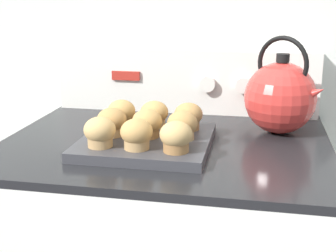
% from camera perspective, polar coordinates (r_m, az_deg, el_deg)
% --- Properties ---
extents(wall_back, '(8.00, 0.05, 2.40)m').
position_cam_1_polar(wall_back, '(1.39, 2.52, 12.80)').
color(wall_back, silver).
rests_on(wall_back, ground_plane).
extents(control_panel, '(0.75, 0.07, 0.18)m').
position_cam_1_polar(control_panel, '(1.36, 2.18, 5.53)').
color(control_panel, white).
rests_on(control_panel, stove_range).
extents(muffin_pan, '(0.29, 0.29, 0.02)m').
position_cam_1_polar(muffin_pan, '(1.07, -2.62, -1.91)').
color(muffin_pan, '#38383D').
rests_on(muffin_pan, stove_range).
extents(muffin_r0_c0, '(0.07, 0.07, 0.06)m').
position_cam_1_polar(muffin_r0_c0, '(1.00, -8.31, -0.75)').
color(muffin_r0_c0, tan).
rests_on(muffin_r0_c0, muffin_pan).
extents(muffin_r0_c1, '(0.07, 0.07, 0.06)m').
position_cam_1_polar(muffin_r0_c1, '(0.98, -3.86, -1.01)').
color(muffin_r0_c1, tan).
rests_on(muffin_r0_c1, muffin_pan).
extents(muffin_r0_c2, '(0.07, 0.07, 0.06)m').
position_cam_1_polar(muffin_r0_c2, '(0.96, 0.99, -1.33)').
color(muffin_r0_c2, olive).
rests_on(muffin_r0_c2, muffin_pan).
extents(muffin_r1_c0, '(0.07, 0.07, 0.06)m').
position_cam_1_polar(muffin_r1_c0, '(1.07, -6.87, 0.48)').
color(muffin_r1_c0, tan).
rests_on(muffin_r1_c0, muffin_pan).
extents(muffin_r1_c1, '(0.07, 0.07, 0.06)m').
position_cam_1_polar(muffin_r1_c1, '(1.06, -2.56, 0.30)').
color(muffin_r1_c1, olive).
rests_on(muffin_r1_c1, muffin_pan).
extents(muffin_r1_c2, '(0.07, 0.07, 0.06)m').
position_cam_1_polar(muffin_r1_c2, '(1.04, 1.76, 0.06)').
color(muffin_r1_c2, tan).
rests_on(muffin_r1_c2, muffin_pan).
extents(muffin_r2_c0, '(0.07, 0.07, 0.06)m').
position_cam_1_polar(muffin_r2_c0, '(1.15, -5.68, 1.58)').
color(muffin_r2_c0, tan).
rests_on(muffin_r2_c0, muffin_pan).
extents(muffin_r2_c1, '(0.07, 0.07, 0.06)m').
position_cam_1_polar(muffin_r2_c1, '(1.13, -1.67, 1.42)').
color(muffin_r2_c1, tan).
rests_on(muffin_r2_c1, muffin_pan).
extents(muffin_r2_c2, '(0.07, 0.07, 0.06)m').
position_cam_1_polar(muffin_r2_c2, '(1.12, 2.50, 1.17)').
color(muffin_r2_c2, olive).
rests_on(muffin_r2_c2, muffin_pan).
extents(tea_kettle, '(0.20, 0.18, 0.24)m').
position_cam_1_polar(tea_kettle, '(1.18, 13.58, 3.51)').
color(tea_kettle, red).
rests_on(tea_kettle, stove_range).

